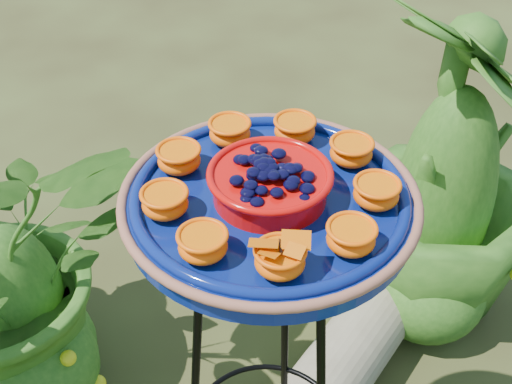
% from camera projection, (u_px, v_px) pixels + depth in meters
% --- Properties ---
extents(tripod_stand, '(0.45, 0.45, 0.94)m').
position_uv_depth(tripod_stand, '(267.00, 357.00, 1.43)').
color(tripod_stand, black).
rests_on(tripod_stand, ground).
extents(feeder_dish, '(0.63, 0.63, 0.11)m').
position_uv_depth(feeder_dish, '(270.00, 198.00, 1.17)').
color(feeder_dish, navy).
rests_on(feeder_dish, tripod_stand).
extents(driftwood_log, '(0.56, 0.58, 0.20)m').
position_uv_depth(driftwood_log, '(344.00, 362.00, 2.00)').
color(driftwood_log, gray).
rests_on(driftwood_log, ground).
extents(shrub_back_right, '(0.72, 0.72, 1.03)m').
position_uv_depth(shrub_back_right, '(449.00, 170.00, 2.02)').
color(shrub_back_right, '#255215').
rests_on(shrub_back_right, ground).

